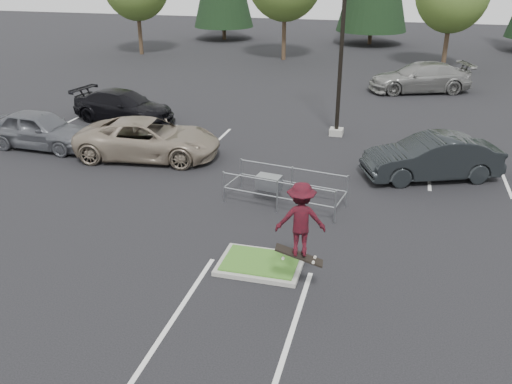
% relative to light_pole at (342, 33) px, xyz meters
% --- Properties ---
extents(ground, '(120.00, 120.00, 0.00)m').
position_rel_light_pole_xyz_m(ground, '(-0.50, -12.00, -4.56)').
color(ground, black).
rests_on(ground, ground).
extents(grass_median, '(2.20, 1.60, 0.16)m').
position_rel_light_pole_xyz_m(grass_median, '(-0.50, -12.00, -4.48)').
color(grass_median, '#9A998F').
rests_on(grass_median, ground).
extents(stall_lines, '(22.62, 17.60, 0.01)m').
position_rel_light_pole_xyz_m(stall_lines, '(-1.85, -5.98, -4.56)').
color(stall_lines, silver).
rests_on(stall_lines, ground).
extents(light_pole, '(0.70, 0.60, 10.12)m').
position_rel_light_pole_xyz_m(light_pole, '(0.00, 0.00, 0.00)').
color(light_pole, '#9A998F').
rests_on(light_pole, ground).
extents(cart_corral, '(4.05, 2.00, 1.10)m').
position_rel_light_pole_xyz_m(cart_corral, '(-1.14, -7.93, -3.87)').
color(cart_corral, '#92959A').
rests_on(cart_corral, ground).
extents(skateboarder, '(1.29, 0.93, 2.07)m').
position_rel_light_pole_xyz_m(skateboarder, '(0.70, -13.00, -2.54)').
color(skateboarder, black).
rests_on(skateboarder, ground).
extents(car_l_tan, '(6.02, 3.31, 1.60)m').
position_rel_light_pole_xyz_m(car_l_tan, '(-7.00, -5.00, -3.76)').
color(car_l_tan, gray).
rests_on(car_l_tan, ground).
extents(car_l_black, '(5.57, 3.06, 1.53)m').
position_rel_light_pole_xyz_m(car_l_black, '(-10.50, -0.50, -3.79)').
color(car_l_black, black).
rests_on(car_l_black, ground).
extents(car_l_grey, '(4.79, 2.09, 1.61)m').
position_rel_light_pole_xyz_m(car_l_grey, '(-12.00, -5.00, -3.76)').
color(car_l_grey, '#57595F').
rests_on(car_l_grey, ground).
extents(car_r_charc, '(5.21, 3.43, 1.62)m').
position_rel_light_pole_xyz_m(car_r_charc, '(4.00, -4.36, -3.75)').
color(car_r_charc, black).
rests_on(car_r_charc, ground).
extents(car_far_silver, '(6.47, 4.30, 1.74)m').
position_rel_light_pole_xyz_m(car_far_silver, '(3.81, 9.90, -3.69)').
color(car_far_silver, gray).
rests_on(car_far_silver, ground).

